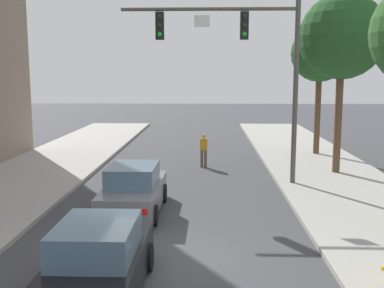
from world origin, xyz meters
The scene contains 7 objects.
ground_plane centered at (0.00, 0.00, 0.00)m, with size 120.00×120.00×0.00m, color #424247.
traffic_signal_mast centered at (2.64, 7.74, 5.36)m, with size 6.91×0.38×7.50m.
car_lead_grey centered at (-1.22, 3.93, 0.72)m, with size 1.87×4.26×1.60m.
car_following_black centered at (-1.01, -1.85, 0.72)m, with size 1.84×4.24×1.60m.
pedestrian_crossing_road centered at (0.98, 11.41, 0.91)m, with size 0.36×0.22×1.64m.
street_tree_second centered at (6.90, 9.83, 6.04)m, with size 3.67×3.67×7.75m.
street_tree_third centered at (7.15, 14.73, 5.55)m, with size 3.09×3.09×6.99m.
Camera 1 is at (1.16, -10.54, 4.48)m, focal length 43.13 mm.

